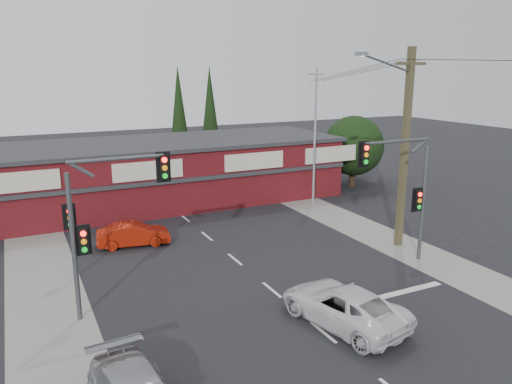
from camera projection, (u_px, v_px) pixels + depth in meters
name	position (u px, v px, depth m)	size (l,w,h in m)	color
ground	(284.00, 300.00, 19.83)	(120.00, 120.00, 0.00)	black
road_strip	(234.00, 259.00, 24.18)	(14.00, 70.00, 0.01)	black
verge_left	(45.00, 292.00, 20.54)	(3.00, 70.00, 0.02)	gray
verge_right	(373.00, 234.00, 27.83)	(3.00, 70.00, 0.02)	gray
stop_line	(379.00, 298.00, 20.02)	(6.50, 0.35, 0.01)	silver
white_suv	(343.00, 305.00, 17.92)	(2.31, 5.01, 1.39)	silver
red_sedan	(133.00, 234.00, 25.86)	(1.29, 3.70, 1.22)	#A51C0A
lane_dashes	(252.00, 273.00, 22.41)	(0.12, 43.53, 0.01)	silver
shop_building	(149.00, 173.00, 33.68)	(27.30, 8.40, 4.22)	#4C0F13
tree_cluster	(352.00, 149.00, 38.88)	(5.90, 5.10, 5.50)	#2D2116
conifer_near	(179.00, 112.00, 40.91)	(1.80, 1.80, 9.25)	#2D2116
conifer_far	(210.00, 109.00, 44.15)	(1.80, 1.80, 9.25)	#2D2116
traffic_mast_left	(102.00, 213.00, 17.88)	(3.77, 0.27, 5.97)	#47494C
traffic_mast_right	(406.00, 182.00, 22.70)	(3.96, 0.27, 5.97)	#47494C
pedestal_signal	(70.00, 226.00, 21.40)	(0.55, 0.27, 3.38)	#47494C
utility_pole	(403.00, 143.00, 24.72)	(4.38, 0.59, 10.00)	brown
steel_pole	(315.00, 135.00, 33.01)	(1.20, 0.16, 9.00)	gray
power_lines	(512.00, 67.00, 19.14)	(2.01, 29.00, 1.22)	black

